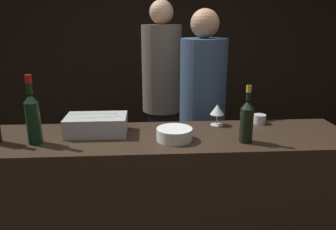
{
  "coord_description": "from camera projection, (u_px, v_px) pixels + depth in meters",
  "views": [
    {
      "loc": [
        -0.12,
        -1.55,
        1.68
      ],
      "look_at": [
        0.0,
        0.31,
        1.14
      ],
      "focal_mm": 35.0,
      "sensor_mm": 36.0,
      "label": 1
    }
  ],
  "objects": [
    {
      "name": "candle_votive",
      "position": [
        259.0,
        119.0,
        2.17
      ],
      "size": [
        0.08,
        0.08,
        0.06
      ],
      "color": "silver",
      "rests_on": "bar_counter"
    },
    {
      "name": "ice_bin_with_bottles",
      "position": [
        96.0,
        124.0,
        1.97
      ],
      "size": [
        0.36,
        0.22,
        0.12
      ],
      "color": "#B7BABF",
      "rests_on": "bar_counter"
    },
    {
      "name": "bar_counter",
      "position": [
        168.0,
        211.0,
        2.09
      ],
      "size": [
        2.2,
        0.56,
        1.02
      ],
      "color": "#2D2116",
      "rests_on": "ground_plane"
    },
    {
      "name": "red_wine_bottle_burgundy",
      "position": [
        33.0,
        116.0,
        1.78
      ],
      "size": [
        0.08,
        0.08,
        0.39
      ],
      "color": "black",
      "rests_on": "bar_counter"
    },
    {
      "name": "wine_glass",
      "position": [
        217.0,
        110.0,
        2.12
      ],
      "size": [
        0.09,
        0.09,
        0.14
      ],
      "color": "silver",
      "rests_on": "bar_counter"
    },
    {
      "name": "wall_back_chalkboard",
      "position": [
        156.0,
        44.0,
        3.99
      ],
      "size": [
        6.4,
        0.06,
        2.8
      ],
      "color": "black",
      "rests_on": "ground_plane"
    },
    {
      "name": "person_in_hoodie",
      "position": [
        162.0,
        92.0,
        3.04
      ],
      "size": [
        0.36,
        0.36,
        1.85
      ],
      "rotation": [
        0.0,
        0.0,
        -0.1
      ],
      "color": "black",
      "rests_on": "ground_plane"
    },
    {
      "name": "person_blond_tee",
      "position": [
        202.0,
        113.0,
        2.54
      ],
      "size": [
        0.35,
        0.35,
        1.76
      ],
      "rotation": [
        0.0,
        0.0,
        -0.68
      ],
      "color": "black",
      "rests_on": "ground_plane"
    },
    {
      "name": "champagne_bottle",
      "position": [
        247.0,
        120.0,
        1.81
      ],
      "size": [
        0.07,
        0.07,
        0.32
      ],
      "color": "black",
      "rests_on": "bar_counter"
    },
    {
      "name": "bowl_white",
      "position": [
        174.0,
        134.0,
        1.87
      ],
      "size": [
        0.21,
        0.21,
        0.07
      ],
      "color": "white",
      "rests_on": "bar_counter"
    }
  ]
}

